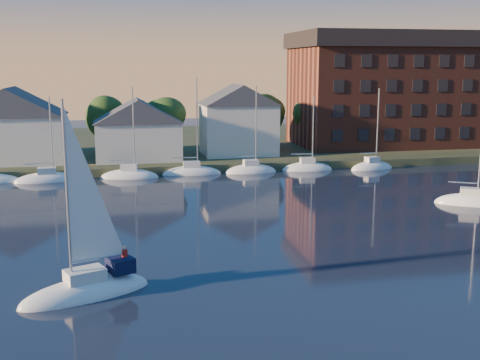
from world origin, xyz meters
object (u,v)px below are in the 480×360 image
object	(u,v)px
clubhouse_centre	(138,128)
clubhouse_east	(238,119)
hero_sailboat	(88,286)
drifting_sailboat_right	(470,204)
condo_block	(393,88)
clubhouse_west	(12,124)

from	to	relation	value
clubhouse_centre	clubhouse_east	world-z (taller)	clubhouse_east
clubhouse_centre	hero_sailboat	size ratio (longest dim) A/B	0.91
clubhouse_east	drifting_sailboat_right	distance (m)	35.97
clubhouse_east	clubhouse_centre	bearing A→B (deg)	-171.87
clubhouse_centre	hero_sailboat	bearing A→B (deg)	-95.92
clubhouse_centre	clubhouse_east	size ratio (longest dim) A/B	1.10
clubhouse_east	condo_block	distance (m)	26.94
condo_block	hero_sailboat	bearing A→B (deg)	-129.70
condo_block	clubhouse_east	bearing A→B (deg)	-167.11
clubhouse_centre	condo_block	world-z (taller)	condo_block
condo_block	hero_sailboat	world-z (taller)	condo_block
clubhouse_west	clubhouse_centre	size ratio (longest dim) A/B	1.18
clubhouse_centre	drifting_sailboat_right	size ratio (longest dim) A/B	1.07
condo_block	hero_sailboat	size ratio (longest dim) A/B	2.44
hero_sailboat	drifting_sailboat_right	xyz separation A→B (m)	(35.56, 16.73, -0.45)
clubhouse_west	condo_block	xyz separation A→B (m)	(56.00, 6.95, 3.86)
drifting_sailboat_right	hero_sailboat	bearing A→B (deg)	-125.46
clubhouse_west	hero_sailboat	distance (m)	48.61
clubhouse_west	clubhouse_east	size ratio (longest dim) A/B	1.30
clubhouse_centre	drifting_sailboat_right	xyz separation A→B (m)	(30.79, -29.26, -5.04)
clubhouse_west	clubhouse_east	distance (m)	30.02
hero_sailboat	drifting_sailboat_right	bearing A→B (deg)	-177.54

